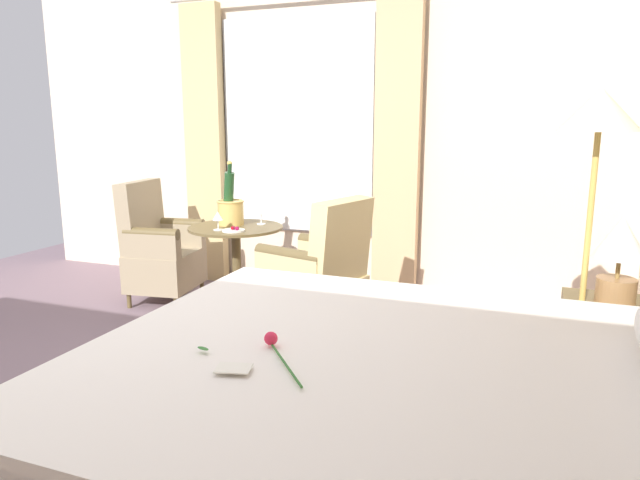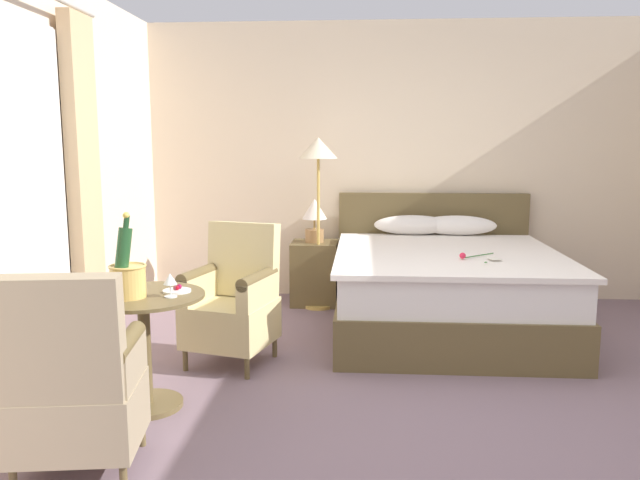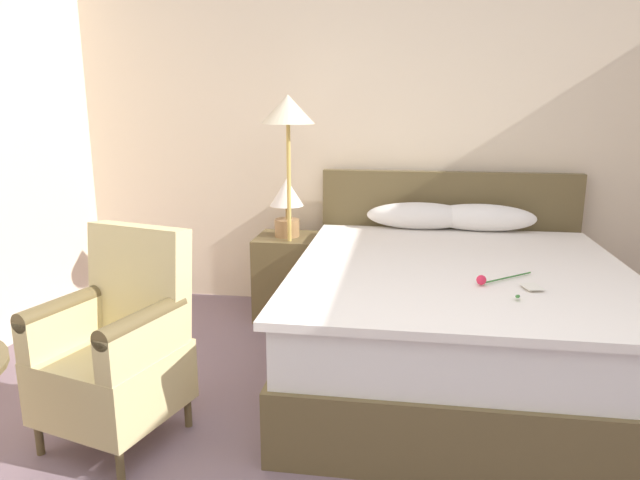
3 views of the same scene
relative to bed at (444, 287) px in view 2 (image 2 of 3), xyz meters
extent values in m
plane|color=slate|center=(-0.24, -1.58, -0.36)|extent=(6.89, 6.89, 0.00)
cube|color=beige|center=(-0.24, 1.17, 1.00)|extent=(5.32, 0.12, 2.73)
cube|color=white|center=(-2.82, -1.58, 1.06)|extent=(0.02, 1.41, 1.82)
cube|color=white|center=(-2.79, -1.58, 1.06)|extent=(0.02, 1.34, 1.78)
cube|color=#D4AE7E|center=(-2.74, -0.70, 0.87)|extent=(0.10, 0.36, 2.46)
cube|color=brown|center=(0.00, -0.06, -0.18)|extent=(1.76, 2.08, 0.36)
cube|color=white|center=(0.00, -0.06, 0.14)|extent=(1.71, 2.01, 0.28)
cube|color=white|center=(0.00, -0.12, 0.30)|extent=(1.80, 1.95, 0.04)
cube|color=brown|center=(0.00, 1.02, 0.35)|extent=(1.85, 0.08, 0.70)
ellipsoid|color=white|center=(-0.21, 0.82, 0.41)|extent=(0.74, 0.25, 0.20)
ellipsoid|color=white|center=(0.21, 0.82, 0.41)|extent=(0.75, 0.27, 0.20)
cylinder|color=#2D6628|center=(0.21, -0.35, 0.33)|extent=(0.28, 0.24, 0.01)
sphere|color=#DB2342|center=(0.07, -0.47, 0.35)|extent=(0.05, 0.05, 0.05)
ellipsoid|color=#33702D|center=(0.21, -0.66, 0.34)|extent=(0.03, 0.05, 0.01)
cube|color=white|center=(0.30, -0.48, 0.33)|extent=(0.11, 0.13, 0.00)
cube|color=brown|center=(-1.15, 0.75, -0.06)|extent=(0.44, 0.45, 0.61)
sphere|color=#B7B2A8|center=(-0.92, 0.75, 0.08)|extent=(0.02, 0.02, 0.02)
cylinder|color=#9E7347|center=(-1.15, 0.75, 0.31)|extent=(0.18, 0.18, 0.13)
cylinder|color=olive|center=(-1.15, 0.75, 0.42)|extent=(0.02, 0.02, 0.10)
cone|color=silver|center=(-1.15, 0.75, 0.57)|extent=(0.24, 0.24, 0.19)
cylinder|color=tan|center=(-1.10, 0.60, -0.34)|extent=(0.28, 0.28, 0.03)
cylinder|color=tan|center=(-1.10, 0.60, 0.36)|extent=(0.03, 0.03, 1.38)
cone|color=beige|center=(-1.10, 0.60, 1.15)|extent=(0.36, 0.36, 0.19)
cylinder|color=brown|center=(-1.95, -1.74, -0.34)|extent=(0.42, 0.42, 0.03)
cylinder|color=brown|center=(-1.95, -1.74, -0.03)|extent=(0.07, 0.07, 0.66)
cylinder|color=brown|center=(-1.95, -1.74, 0.31)|extent=(0.71, 0.71, 0.02)
cylinder|color=tan|center=(-2.01, -1.80, 0.41)|extent=(0.20, 0.20, 0.18)
torus|color=tan|center=(-2.01, -1.80, 0.50)|extent=(0.21, 0.21, 0.02)
cylinder|color=white|center=(-2.01, -1.80, 0.48)|extent=(0.17, 0.17, 0.03)
cylinder|color=#1E4723|center=(-2.02, -1.82, 0.57)|extent=(0.11, 0.12, 0.32)
cylinder|color=#193D1E|center=(-2.00, -1.80, 0.76)|extent=(0.04, 0.04, 0.08)
sphere|color=gold|center=(-2.00, -1.80, 0.79)|extent=(0.04, 0.04, 0.04)
cylinder|color=white|center=(-1.77, -1.78, 0.33)|extent=(0.07, 0.07, 0.01)
cylinder|color=white|center=(-1.77, -1.78, 0.36)|extent=(0.01, 0.01, 0.07)
cone|color=white|center=(-1.77, -1.78, 0.43)|extent=(0.08, 0.08, 0.06)
cylinder|color=white|center=(-2.10, -1.60, 0.33)|extent=(0.07, 0.07, 0.01)
cylinder|color=white|center=(-2.10, -1.60, 0.37)|extent=(0.01, 0.01, 0.08)
cone|color=white|center=(-2.10, -1.60, 0.44)|extent=(0.07, 0.07, 0.06)
cylinder|color=white|center=(-1.77, -1.65, 0.33)|extent=(0.17, 0.17, 0.01)
sphere|color=brown|center=(-1.78, -1.66, 0.35)|extent=(0.03, 0.03, 0.03)
sphere|color=maroon|center=(-1.77, -1.62, 0.35)|extent=(0.03, 0.03, 0.03)
sphere|color=#A00814|center=(-1.77, -1.66, 0.35)|extent=(0.03, 0.03, 0.03)
cylinder|color=brown|center=(-1.89, -1.13, -0.28)|extent=(0.04, 0.04, 0.15)
cylinder|color=brown|center=(-1.44, -1.26, -0.28)|extent=(0.04, 0.04, 0.15)
cylinder|color=brown|center=(-1.77, -0.69, -0.28)|extent=(0.04, 0.04, 0.15)
cylinder|color=brown|center=(-1.32, -0.81, -0.28)|extent=(0.04, 0.04, 0.15)
cube|color=#D4BF83|center=(-1.61, -0.97, -0.06)|extent=(0.67, 0.67, 0.30)
cube|color=#D4BF83|center=(-1.55, -0.76, 0.36)|extent=(0.55, 0.30, 0.54)
cube|color=#D4BF83|center=(-1.83, -0.93, 0.18)|extent=(0.22, 0.50, 0.19)
cylinder|color=brown|center=(-1.83, -0.93, 0.28)|extent=(0.22, 0.50, 0.09)
cube|color=#D4BF83|center=(-1.40, -1.05, 0.18)|extent=(0.22, 0.50, 0.19)
cylinder|color=brown|center=(-1.40, -1.05, 0.28)|extent=(0.22, 0.50, 0.09)
cylinder|color=brown|center=(-1.81, -2.21, -0.30)|extent=(0.04, 0.04, 0.12)
cylinder|color=brown|center=(-2.29, -2.28, -0.30)|extent=(0.04, 0.04, 0.12)
cylinder|color=brown|center=(-1.75, -2.61, -0.30)|extent=(0.04, 0.04, 0.12)
cylinder|color=brown|center=(-2.23, -2.68, -0.30)|extent=(0.04, 0.04, 0.12)
cube|color=tan|center=(-2.02, -2.44, -0.09)|extent=(0.63, 0.56, 0.30)
cube|color=tan|center=(-2.00, -2.63, 0.34)|extent=(0.55, 0.22, 0.58)
cube|color=tan|center=(-1.80, -2.39, 0.15)|extent=(0.15, 0.46, 0.20)
cylinder|color=brown|center=(-1.80, -2.39, 0.25)|extent=(0.15, 0.46, 0.09)
cube|color=tan|center=(-2.26, -2.46, 0.15)|extent=(0.15, 0.46, 0.20)
cylinder|color=brown|center=(-2.26, -2.46, 0.25)|extent=(0.15, 0.46, 0.09)
camera|label=1|loc=(1.77, 0.37, 1.09)|focal=32.00mm
camera|label=2|loc=(-0.68, -5.16, 1.19)|focal=35.00mm
camera|label=3|loc=(-0.30, -3.19, 1.17)|focal=32.00mm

